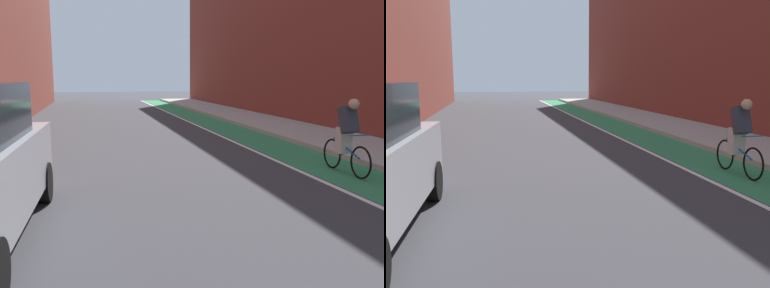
{
  "view_description": "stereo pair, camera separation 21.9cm",
  "coord_description": "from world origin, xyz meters",
  "views": [
    {
      "loc": [
        -1.69,
        4.7,
        2.04
      ],
      "look_at": [
        -0.27,
        10.51,
        1.08
      ],
      "focal_mm": 38.41,
      "sensor_mm": 36.0,
      "label": 1
    },
    {
      "loc": [
        -1.48,
        4.65,
        2.04
      ],
      "look_at": [
        -0.27,
        10.51,
        1.08
      ],
      "focal_mm": 38.41,
      "sensor_mm": 36.0,
      "label": 2
    }
  ],
  "objects": [
    {
      "name": "cyclist_trailing",
      "position": [
        3.59,
        12.35,
        0.81
      ],
      "size": [
        0.48,
        1.73,
        1.62
      ],
      "color": "black",
      "rests_on": "ground"
    },
    {
      "name": "lane_divider_stripe",
      "position": [
        2.74,
        20.02,
        0.0
      ],
      "size": [
        0.12,
        44.03,
        0.0
      ],
      "primitive_type": "cube",
      "color": "white",
      "rests_on": "ground"
    },
    {
      "name": "ground_plane",
      "position": [
        0.0,
        18.02,
        0.0
      ],
      "size": [
        96.87,
        96.87,
        0.0
      ],
      "primitive_type": "plane",
      "color": "#38383D"
    },
    {
      "name": "sidewalk_right",
      "position": [
        5.86,
        20.02,
        0.07
      ],
      "size": [
        2.84,
        44.03,
        0.14
      ],
      "primitive_type": "cube",
      "color": "#A8A59E",
      "rests_on": "ground"
    },
    {
      "name": "bike_lane_paint",
      "position": [
        3.64,
        20.02,
        0.0
      ],
      "size": [
        1.6,
        44.03,
        0.0
      ],
      "primitive_type": "cube",
      "color": "#2D8451",
      "rests_on": "ground"
    }
  ]
}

